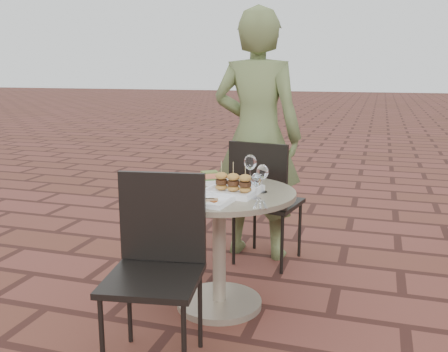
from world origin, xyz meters
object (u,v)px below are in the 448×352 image
(chair_near, at_px, (158,253))
(cafe_table, at_px, (219,231))
(plate_salmon, at_px, (210,179))
(plate_sliders, at_px, (233,187))
(diner, at_px, (257,136))
(plate_tuna, at_px, (209,201))
(chair_far, at_px, (263,193))

(chair_near, bearing_deg, cafe_table, 69.11)
(plate_salmon, xyz_separation_m, plate_sliders, (0.23, -0.25, 0.02))
(cafe_table, relative_size, plate_sliders, 2.84)
(cafe_table, xyz_separation_m, plate_salmon, (-0.13, 0.21, 0.27))
(cafe_table, distance_m, diner, 1.04)
(plate_salmon, bearing_deg, plate_sliders, -47.56)
(diner, relative_size, plate_tuna, 7.63)
(cafe_table, height_order, chair_near, chair_near)
(chair_far, bearing_deg, plate_tuna, 96.34)
(chair_far, bearing_deg, plate_salmon, 75.71)
(cafe_table, relative_size, plate_salmon, 2.69)
(plate_salmon, xyz_separation_m, plate_tuna, (0.17, -0.49, -0.01))
(plate_sliders, distance_m, plate_tuna, 0.25)
(diner, relative_size, plate_salmon, 5.57)
(cafe_table, height_order, chair_far, chair_far)
(cafe_table, xyz_separation_m, plate_tuna, (0.04, -0.28, 0.26))
(cafe_table, bearing_deg, diner, 90.02)
(plate_sliders, bearing_deg, chair_far, 89.69)
(chair_far, height_order, plate_sliders, chair_far)
(cafe_table, distance_m, plate_tuna, 0.38)
(plate_sliders, height_order, plate_tuna, plate_sliders)
(diner, xyz_separation_m, plate_sliders, (0.10, -0.98, -0.16))
(chair_far, height_order, plate_salmon, chair_far)
(cafe_table, height_order, plate_salmon, plate_salmon)
(cafe_table, xyz_separation_m, diner, (-0.00, 0.93, 0.45))
(cafe_table, distance_m, plate_salmon, 0.36)
(chair_far, relative_size, plate_salmon, 2.78)
(plate_sliders, bearing_deg, diner, 95.73)
(chair_far, xyz_separation_m, plate_salmon, (-0.23, -0.51, 0.20))
(diner, distance_m, plate_salmon, 0.76)
(plate_tuna, bearing_deg, chair_near, -116.24)
(diner, distance_m, plate_tuna, 1.23)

